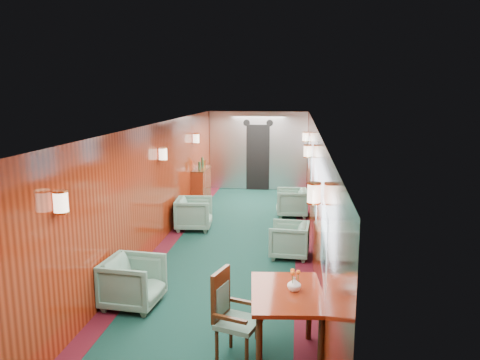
# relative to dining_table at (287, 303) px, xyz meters

# --- Properties ---
(room) EXTENTS (12.00, 12.10, 2.40)m
(room) POSITION_rel_dining_table_xyz_m (-1.11, 3.41, 0.93)
(room) COLOR #0E332A
(room) RESTS_ON ground
(bulkhead) EXTENTS (2.98, 0.17, 2.39)m
(bulkhead) POSITION_rel_dining_table_xyz_m (-1.11, 9.32, 0.48)
(bulkhead) COLOR silver
(bulkhead) RESTS_ON ground
(windows_right) EXTENTS (0.02, 8.60, 0.80)m
(windows_right) POSITION_rel_dining_table_xyz_m (0.38, 3.66, 0.75)
(windows_right) COLOR #BBBDC2
(windows_right) RESTS_ON ground
(wall_sconces) EXTENTS (2.97, 7.97, 0.25)m
(wall_sconces) POSITION_rel_dining_table_xyz_m (-1.11, 3.98, 1.08)
(wall_sconces) COLOR #F6DDBF
(wall_sconces) RESTS_ON ground
(dining_table) EXTENTS (0.89, 1.19, 0.84)m
(dining_table) POSITION_rel_dining_table_xyz_m (0.00, 0.00, 0.00)
(dining_table) COLOR maroon
(dining_table) RESTS_ON ground
(side_chair) EXTENTS (0.57, 0.59, 1.03)m
(side_chair) POSITION_rel_dining_table_xyz_m (-0.63, 0.01, -0.14)
(side_chair) COLOR #225046
(side_chair) RESTS_ON ground
(credenza) EXTENTS (0.34, 1.10, 1.26)m
(credenza) POSITION_rel_dining_table_xyz_m (-2.45, 7.17, -0.20)
(credenza) COLOR maroon
(credenza) RESTS_ON ground
(flower_vase) EXTENTS (0.20, 0.20, 0.16)m
(flower_vase) POSITION_rel_dining_table_xyz_m (0.08, 0.03, 0.21)
(flower_vase) COLOR silver
(flower_vase) RESTS_ON dining_table
(armchair_left_near) EXTENTS (0.84, 0.82, 0.70)m
(armchair_left_near) POSITION_rel_dining_table_xyz_m (-2.18, 1.13, -0.35)
(armchair_left_near) COLOR #225046
(armchair_left_near) RESTS_ON ground
(armchair_left_far) EXTENTS (0.83, 0.81, 0.70)m
(armchair_left_far) POSITION_rel_dining_table_xyz_m (-2.15, 4.90, -0.35)
(armchair_left_far) COLOR #225046
(armchair_left_far) RESTS_ON ground
(armchair_right_near) EXTENTS (0.75, 0.73, 0.64)m
(armchair_right_near) POSITION_rel_dining_table_xyz_m (-0.03, 3.40, -0.38)
(armchair_right_near) COLOR #225046
(armchair_right_near) RESTS_ON ground
(armchair_right_far) EXTENTS (0.78, 0.76, 0.67)m
(armchair_right_far) POSITION_rel_dining_table_xyz_m (-0.03, 6.26, -0.37)
(armchair_right_far) COLOR #225046
(armchair_right_far) RESTS_ON ground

